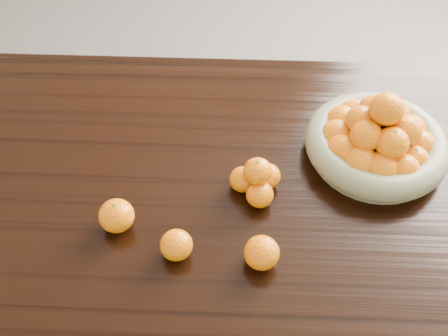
{
  "coord_description": "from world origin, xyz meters",
  "views": [
    {
      "loc": [
        -0.01,
        -0.78,
        1.73
      ],
      "look_at": [
        -0.04,
        -0.02,
        0.83
      ],
      "focal_mm": 40.0,
      "sensor_mm": 36.0,
      "label": 1
    }
  ],
  "objects_px": {
    "orange_pyramid": "(257,180)",
    "loose_orange_0": "(117,216)",
    "fruit_bowl": "(376,140)",
    "dining_table": "(240,204)"
  },
  "relations": [
    {
      "from": "fruit_bowl",
      "to": "orange_pyramid",
      "type": "relative_size",
      "value": 2.89
    },
    {
      "from": "orange_pyramid",
      "to": "loose_orange_0",
      "type": "bearing_deg",
      "value": -160.44
    },
    {
      "from": "dining_table",
      "to": "orange_pyramid",
      "type": "xyz_separation_m",
      "value": [
        0.04,
        -0.02,
        0.13
      ]
    },
    {
      "from": "orange_pyramid",
      "to": "fruit_bowl",
      "type": "bearing_deg",
      "value": 23.77
    },
    {
      "from": "orange_pyramid",
      "to": "loose_orange_0",
      "type": "xyz_separation_m",
      "value": [
        -0.32,
        -0.11,
        -0.0
      ]
    },
    {
      "from": "orange_pyramid",
      "to": "loose_orange_0",
      "type": "height_order",
      "value": "orange_pyramid"
    },
    {
      "from": "dining_table",
      "to": "fruit_bowl",
      "type": "relative_size",
      "value": 5.5
    },
    {
      "from": "fruit_bowl",
      "to": "loose_orange_0",
      "type": "height_order",
      "value": "fruit_bowl"
    },
    {
      "from": "dining_table",
      "to": "orange_pyramid",
      "type": "bearing_deg",
      "value": -32.66
    },
    {
      "from": "fruit_bowl",
      "to": "orange_pyramid",
      "type": "xyz_separation_m",
      "value": [
        -0.3,
        -0.13,
        -0.01
      ]
    }
  ]
}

